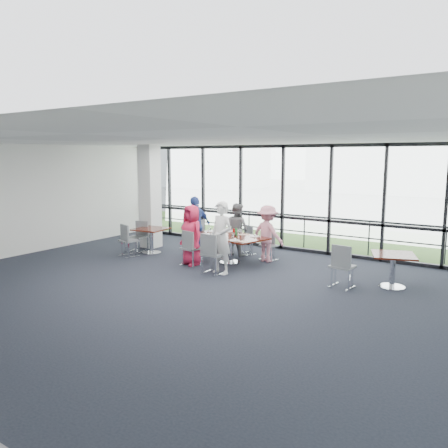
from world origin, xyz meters
The scene contains 40 objects.
floor centered at (0.00, 0.00, -0.01)m, with size 12.00×10.00×0.02m, color black.
ceiling centered at (0.00, 0.00, 3.20)m, with size 12.00×10.00×0.04m, color white.
wall_left centered at (-6.00, 0.00, 1.60)m, with size 0.10×10.00×3.20m, color silver.
curtain_wall_back centered at (0.00, 5.00, 1.60)m, with size 12.00×0.10×3.20m, color white.
structural_column centered at (-3.60, 3.00, 1.60)m, with size 0.50×0.50×3.20m, color white.
apron centered at (0.00, 10.00, -0.02)m, with size 80.00×70.00×0.02m, color slate.
grass_strip centered at (0.00, 8.00, 0.01)m, with size 80.00×5.00×0.01m, color #315925.
hangar_aux centered at (-18.00, 28.00, 2.00)m, with size 10.00×6.00×4.00m, color silver.
guard_rail centered at (0.00, 5.60, 0.50)m, with size 0.06×0.06×12.00m, color #2D2D33.
main_table centered at (-0.38, 2.60, 0.63)m, with size 2.22×1.58×0.75m.
side_table_left centered at (-2.95, 2.31, 0.64)m, with size 0.96×0.96×0.75m.
side_table_right centered at (3.80, 2.65, 0.64)m, with size 1.12×1.12×0.75m.
diner_near_left centered at (-1.11, 1.88, 0.80)m, with size 0.78×0.51×1.60m, color #C91E43.
diner_near_right centered at (0.01, 1.58, 0.89)m, with size 0.65×0.47×1.78m, color white.
diner_far_left centered at (-0.74, 3.54, 0.76)m, with size 0.74×0.45×1.52m, color slate.
diner_far_right centered at (0.39, 3.29, 0.77)m, with size 1.00×0.51×1.54m, color pink.
diner_end centered at (-1.77, 2.92, 0.85)m, with size 1.00×0.55×1.71m, color #3550A4.
chair_main_nl centered at (-1.07, 1.80, 0.46)m, with size 0.45×0.45×0.93m, color slate, non-canonical shape.
chair_main_nr centered at (-0.11, 1.44, 0.49)m, with size 0.48×0.48×0.99m, color slate, non-canonical shape.
chair_main_fl centered at (-0.50, 3.75, 0.41)m, with size 0.40×0.40×0.81m, color slate, non-canonical shape.
chair_main_fr centered at (0.35, 3.45, 0.41)m, with size 0.40×0.40×0.82m, color slate, non-canonical shape.
chair_main_end centered at (-1.92, 3.00, 0.49)m, with size 0.48×0.48×0.98m, color slate, non-canonical shape.
chair_spare_la centered at (-3.21, 1.64, 0.46)m, with size 0.45×0.45×0.93m, color slate, non-canonical shape.
chair_spare_lb centered at (-3.47, 2.22, 0.45)m, with size 0.44×0.44×0.90m, color slate, non-canonical shape.
chair_spare_r centered at (2.89, 2.04, 0.48)m, with size 0.47×0.47×0.95m, color slate, non-canonical shape.
plate_nl centered at (-1.02, 2.38, 0.76)m, with size 0.24×0.24×0.01m, color white.
plate_nr centered at (0.11, 2.05, 0.76)m, with size 0.26×0.26×0.01m, color white.
plate_fl centered at (-0.74, 3.10, 0.76)m, with size 0.26×0.26×0.01m, color white.
plate_fr centered at (0.25, 2.83, 0.76)m, with size 0.25×0.25×0.01m, color white.
plate_end centered at (-1.21, 2.78, 0.76)m, with size 0.25×0.25×0.01m, color white.
tumbler_a centered at (-0.70, 2.48, 0.82)m, with size 0.07×0.07×0.14m, color white.
tumbler_b centered at (-0.12, 2.35, 0.82)m, with size 0.07×0.07×0.15m, color white.
tumbler_c centered at (-0.25, 2.85, 0.81)m, with size 0.06×0.06×0.13m, color white.
tumbler_d centered at (-1.07, 2.65, 0.82)m, with size 0.07×0.07×0.13m, color white.
menu_a centered at (-0.63, 2.24, 0.75)m, with size 0.30×0.21×0.00m, color silver.
menu_b centered at (0.39, 2.06, 0.75)m, with size 0.28×0.20×0.00m, color silver.
menu_c centered at (-0.14, 2.93, 0.75)m, with size 0.32×0.22×0.00m, color silver.
condiment_caddy centered at (-0.26, 2.64, 0.77)m, with size 0.10×0.07×0.04m, color black.
ketchup_bottle centered at (-0.30, 2.67, 0.84)m, with size 0.06×0.06×0.18m, color #B80200.
green_bottle centered at (-0.22, 2.67, 0.85)m, with size 0.05×0.05×0.20m, color #1E7830.
Camera 1 is at (5.79, -7.10, 2.85)m, focal length 35.00 mm.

